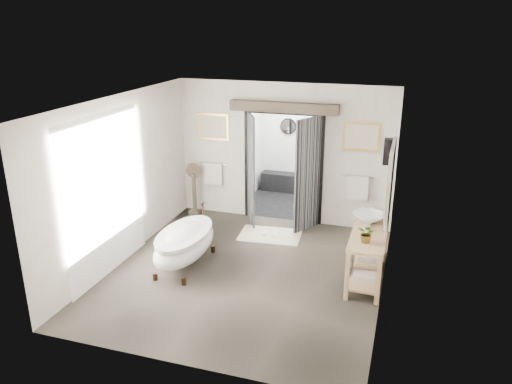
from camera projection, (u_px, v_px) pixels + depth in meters
The scene contains 13 objects.
ground_plane at pixel (245, 272), 8.47m from camera, with size 5.00×5.00×0.00m, color brown.
room_shell at pixel (240, 169), 7.76m from camera, with size 4.52×5.02×2.91m.
shower_room at pixel (299, 160), 11.77m from camera, with size 2.22×2.01×2.51m.
back_wall_dressing at pixel (282, 151), 10.04m from camera, with size 3.82×0.76×2.52m.
clawfoot_tub at pixel (185, 243), 8.58m from camera, with size 0.79×1.77×0.86m.
vanity at pixel (366, 251), 8.10m from camera, with size 0.57×1.60×0.85m.
pedestal_mirror at pixel (194, 192), 10.84m from camera, with size 0.35×0.22×1.17m.
rug at pixel (270, 235), 9.91m from camera, with size 1.20×0.80×0.01m, color beige.
slippers at pixel (270, 233), 9.91m from camera, with size 0.37×0.25×0.05m.
basin at pixel (369, 218), 8.29m from camera, with size 0.52×0.52×0.18m, color white.
plant at pixel (367, 234), 7.56m from camera, with size 0.27×0.23×0.30m, color gray.
soap_bottle_a at pixel (366, 226), 7.96m from camera, with size 0.09×0.09×0.20m, color gray.
soap_bottle_b at pixel (373, 211), 8.60m from camera, with size 0.13×0.13×0.17m, color gray.
Camera 1 is at (2.44, -7.14, 4.10)m, focal length 35.00 mm.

